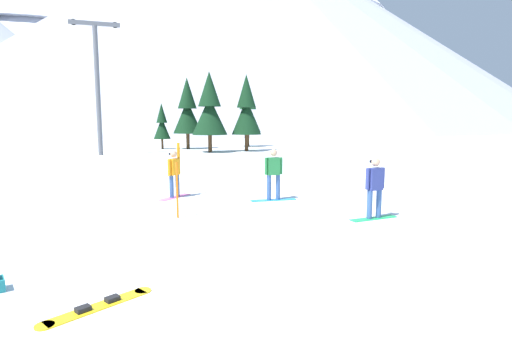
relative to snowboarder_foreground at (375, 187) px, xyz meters
name	(u,v)px	position (x,y,z in m)	size (l,w,h in m)	color
ground_plane	(266,241)	(-3.57, -0.94, -0.91)	(800.00, 800.00, 0.00)	white
snowboarder_foreground	(375,187)	(0.00, 0.00, 0.00)	(1.48, 0.39, 1.71)	#19B259
snowboarder_midground	(274,173)	(-1.68, 3.34, 0.02)	(1.59, 0.43, 1.76)	#1E8CD8
snowboarder_background	(174,172)	(-4.80, 4.98, 0.00)	(1.26, 1.18, 1.94)	pink
loose_snowboard_near_left	(98,306)	(-7.08, -3.17, -0.88)	(1.68, 1.07, 0.09)	yellow
trail_marker_pole	(177,190)	(-5.15, 1.95, -0.12)	(0.06, 0.06, 1.58)	orange
pine_tree_twin	(248,111)	(6.09, 29.69, 2.69)	(2.65, 2.65, 6.59)	#472D19
pine_tree_young	(162,124)	(-2.52, 29.04, 1.41)	(1.55, 1.55, 4.26)	#472D19
pine_tree_short	(210,108)	(0.83, 23.85, 2.75)	(2.93, 2.93, 6.69)	#472D19
pine_tree_slender	(187,110)	(-0.23, 28.44, 2.68)	(2.68, 2.68, 6.58)	#472D19
pine_tree_broad	(246,109)	(4.10, 24.04, 2.69)	(2.57, 2.57, 6.59)	#472D19
ski_lift_tower	(97,79)	(-7.76, 23.97, 4.88)	(3.60, 0.36, 10.03)	#595B60
peak_east_ridge	(48,48)	(-36.61, 227.09, 38.22)	(205.09, 205.09, 74.88)	#B2B7C6
peak_north_spur	(231,18)	(41.64, 159.46, 43.81)	(235.77, 235.77, 85.59)	#9EA3B2
peak_west_ridge	(308,31)	(82.51, 169.82, 43.54)	(156.64, 156.64, 85.06)	#9EA3B2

